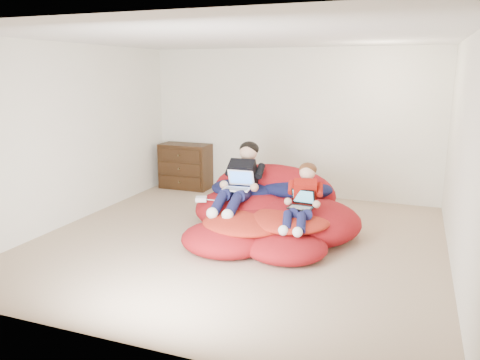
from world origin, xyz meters
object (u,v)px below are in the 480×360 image
object	(u,v)px
older_boy	(241,177)
laptop_black	(302,203)
younger_boy	(303,196)
laptop_white	(238,184)
beanbag_pile	(270,212)
dresser	(185,166)

from	to	relation	value
older_boy	laptop_black	bearing A→B (deg)	-22.58
younger_boy	laptop_white	world-z (taller)	younger_boy
younger_boy	laptop_white	bearing A→B (deg)	165.04
beanbag_pile	dresser	bearing A→B (deg)	140.80
dresser	beanbag_pile	bearing A→B (deg)	-39.20
younger_boy	laptop_white	xyz separation A→B (m)	(-0.94, 0.25, 0.02)
laptop_white	laptop_black	size ratio (longest dim) A/B	1.26
dresser	older_boy	size ratio (longest dim) A/B	0.72
beanbag_pile	older_boy	size ratio (longest dim) A/B	1.83
older_boy	younger_boy	bearing A→B (deg)	-19.86
older_boy	laptop_black	world-z (taller)	older_boy
dresser	older_boy	distance (m)	2.51
dresser	laptop_black	bearing A→B (deg)	-38.82
older_boy	laptop_white	xyz separation A→B (m)	(0.00, -0.09, -0.07)
laptop_white	laptop_black	world-z (taller)	laptop_white
dresser	beanbag_pile	world-z (taller)	dresser
dresser	younger_boy	world-z (taller)	younger_boy
beanbag_pile	younger_boy	bearing A→B (deg)	-33.37
beanbag_pile	laptop_black	bearing A→B (deg)	-37.16
younger_boy	laptop_black	xyz separation A→B (m)	(0.00, -0.05, -0.07)
laptop_black	laptop_white	bearing A→B (deg)	162.15
beanbag_pile	younger_boy	distance (m)	0.72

